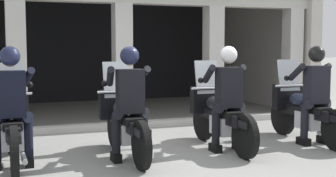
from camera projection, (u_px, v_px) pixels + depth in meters
The scene contains 11 objects.
ground_plane at pixel (121, 121), 9.86m from camera, with size 80.00×80.00×0.00m, color gray.
station_building at pixel (97, 32), 11.49m from camera, with size 9.21×4.83×3.02m.
kerb_strip at pixel (130, 125), 8.98m from camera, with size 8.71×0.24×0.12m, color #B7B5AD.
motorcycle_far_left at pixel (11, 126), 6.30m from camera, with size 0.62×2.04×1.35m.
police_officer_far_left at pixel (11, 96), 5.99m from camera, with size 0.63×0.61×1.58m.
motorcycle_center_left at pixel (124, 122), 6.67m from camera, with size 0.62×2.04×1.35m.
police_officer_center_left at pixel (130, 93), 6.37m from camera, with size 0.63×0.61×1.58m.
motorcycle_center_right at pixel (219, 115), 7.25m from camera, with size 0.62×2.04×1.35m.
police_officer_center_right at pixel (228, 89), 6.95m from camera, with size 0.63×0.61×1.58m.
motorcycle_far_right at pixel (303, 111), 7.73m from camera, with size 0.62×2.04×1.35m.
police_officer_far_right at pixel (315, 86), 7.42m from camera, with size 0.63×0.61×1.58m.
Camera 1 is at (-2.50, -6.48, 1.59)m, focal length 49.65 mm.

